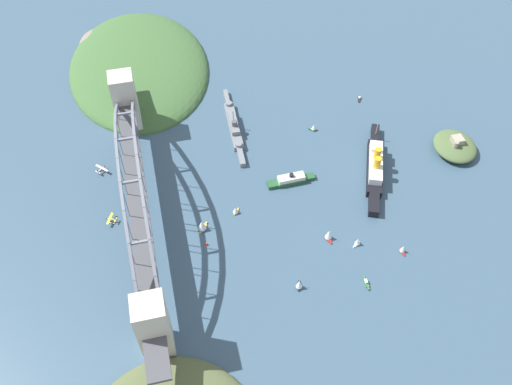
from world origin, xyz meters
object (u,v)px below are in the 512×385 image
at_px(naval_cruiser, 234,126).
at_px(small_boat_3, 403,249).
at_px(small_boat_6, 202,225).
at_px(channel_marker_buoy, 207,244).
at_px(small_boat_2, 358,241).
at_px(small_boat_0, 359,98).
at_px(small_boat_7, 236,210).
at_px(small_boat_4, 366,283).
at_px(small_boat_1, 329,234).
at_px(ocean_liner, 375,166).
at_px(seaplane_taxiing_near_bridge, 101,170).
at_px(small_boat_5, 299,284).
at_px(fort_island_mid_harbor, 455,146).
at_px(seaplane_second_in_formation, 111,220).
at_px(small_boat_8, 314,127).
at_px(harbor_arch_bridge, 137,195).
at_px(harbor_ferry_steamer, 291,180).

xyz_separation_m(naval_cruiser, small_boat_3, (138.53, 84.41, 0.19)).
distance_m(small_boat_6, channel_marker_buoy, 13.81).
bearing_deg(small_boat_2, small_boat_0, 159.58).
bearing_deg(small_boat_7, small_boat_4, 43.09).
bearing_deg(small_boat_0, small_boat_1, -28.04).
distance_m(ocean_liner, small_boat_2, 68.14).
relative_size(seaplane_taxiing_near_bridge, small_boat_1, 1.00).
xyz_separation_m(small_boat_5, channel_marker_buoy, (-44.69, -50.81, -3.10)).
distance_m(seaplane_taxiing_near_bridge, small_boat_6, 93.63).
relative_size(ocean_liner, naval_cruiser, 0.98).
height_order(naval_cruiser, channel_marker_buoy, naval_cruiser).
xyz_separation_m(ocean_liner, small_boat_1, (49.95, -51.43, -1.27)).
distance_m(fort_island_mid_harbor, seaplane_second_in_formation, 258.78).
bearing_deg(seaplane_taxiing_near_bridge, small_boat_1, 56.66).
xyz_separation_m(small_boat_0, small_boat_4, (166.66, -55.74, 0.20)).
bearing_deg(small_boat_2, small_boat_8, 178.29).
bearing_deg(harbor_arch_bridge, small_boat_2, 68.99).
relative_size(small_boat_8, channel_marker_buoy, 2.44).
distance_m(small_boat_2, small_boat_8, 110.71).
distance_m(naval_cruiser, fort_island_mid_harbor, 169.96).
xyz_separation_m(harbor_ferry_steamer, seaplane_taxiing_near_bridge, (-41.42, -133.14, -0.75)).
xyz_separation_m(harbor_ferry_steamer, fort_island_mid_harbor, (-2.58, 129.50, 2.21)).
xyz_separation_m(small_boat_3, small_boat_6, (-47.68, -124.74, 1.41)).
bearing_deg(naval_cruiser, ocean_liner, 53.70).
bearing_deg(ocean_liner, small_boat_1, -45.84).
height_order(small_boat_2, small_boat_7, small_boat_2).
distance_m(small_boat_4, channel_marker_buoy, 106.10).
relative_size(small_boat_0, small_boat_5, 0.95).
height_order(ocean_liner, seaplane_taxiing_near_bridge, ocean_liner).
height_order(harbor_ferry_steamer, small_boat_2, harbor_ferry_steamer).
distance_m(harbor_ferry_steamer, seaplane_second_in_formation, 129.27).
xyz_separation_m(small_boat_4, small_boat_8, (-139.92, 7.89, 2.26)).
height_order(harbor_arch_bridge, small_boat_6, harbor_arch_bridge).
distance_m(ocean_liner, small_boat_3, 71.54).
height_order(small_boat_6, small_boat_7, small_boat_6).
bearing_deg(small_boat_7, small_boat_6, -70.89).
height_order(naval_cruiser, small_boat_1, naval_cruiser).
bearing_deg(seaplane_taxiing_near_bridge, small_boat_6, 42.94).
height_order(harbor_arch_bridge, naval_cruiser, harbor_arch_bridge).
xyz_separation_m(seaplane_taxiing_near_bridge, small_boat_3, (116.19, 188.49, 1.43)).
height_order(seaplane_second_in_formation, small_boat_7, small_boat_7).
bearing_deg(small_boat_3, small_boat_8, -169.17).
distance_m(fort_island_mid_harbor, small_boat_6, 201.08).
bearing_deg(seaplane_taxiing_near_bridge, small_boat_3, 58.35).
bearing_deg(small_boat_5, harbor_ferry_steamer, 168.03).
bearing_deg(small_boat_7, seaplane_taxiing_near_bridge, -124.09).
height_order(seaplane_second_in_formation, small_boat_5, small_boat_5).
distance_m(seaplane_second_in_formation, small_boat_2, 167.32).
relative_size(ocean_liner, small_boat_4, 8.46).
xyz_separation_m(ocean_liner, small_boat_7, (14.85, -107.33, -2.75)).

